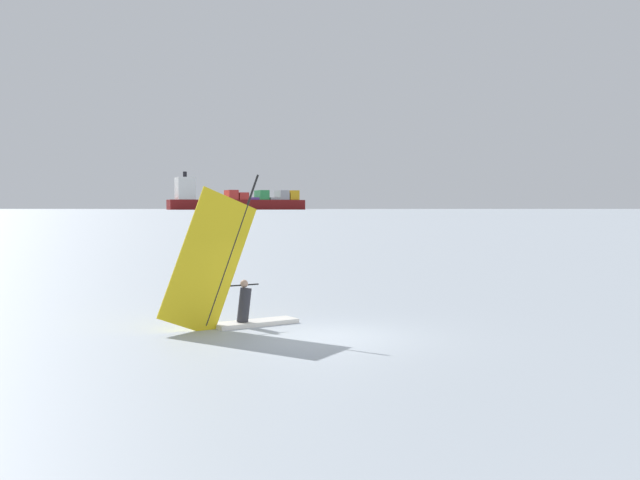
% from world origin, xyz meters
% --- Properties ---
extents(ground_plane, '(4000.00, 4000.00, 0.00)m').
position_xyz_m(ground_plane, '(0.00, 0.00, 0.00)').
color(ground_plane, '#9EA8B2').
extents(windsurfer, '(4.08, 1.43, 4.42)m').
position_xyz_m(windsurfer, '(-2.00, 2.21, 1.06)').
color(windsurfer, white).
rests_on(windsurfer, ground_plane).
extents(cargo_ship, '(145.99, 32.98, 39.84)m').
position_xyz_m(cargo_ship, '(152.73, 743.66, 10.08)').
color(cargo_ship, maroon).
rests_on(cargo_ship, ground_plane).
extents(distant_headland, '(1132.40, 547.40, 39.67)m').
position_xyz_m(distant_headland, '(-20.72, 1277.25, 19.83)').
color(distant_headland, '#4C564C').
rests_on(distant_headland, ground_plane).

